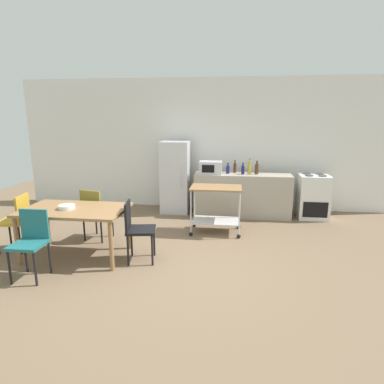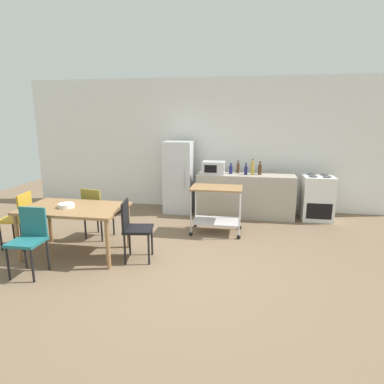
# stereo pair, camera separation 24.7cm
# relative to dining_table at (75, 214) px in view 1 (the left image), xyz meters

# --- Properties ---
(ground_plane) EXTENTS (12.00, 12.00, 0.00)m
(ground_plane) POSITION_rel_dining_table_xyz_m (1.59, -0.13, -0.67)
(ground_plane) COLOR brown
(back_wall) EXTENTS (8.40, 0.12, 2.90)m
(back_wall) POSITION_rel_dining_table_xyz_m (1.59, 3.07, 0.78)
(back_wall) COLOR white
(back_wall) RESTS_ON ground_plane
(kitchen_counter) EXTENTS (2.00, 0.64, 0.90)m
(kitchen_counter) POSITION_rel_dining_table_xyz_m (2.49, 2.47, -0.22)
(kitchen_counter) COLOR #A89E8E
(kitchen_counter) RESTS_ON ground_plane
(dining_table) EXTENTS (1.50, 0.90, 0.75)m
(dining_table) POSITION_rel_dining_table_xyz_m (0.00, 0.00, 0.00)
(dining_table) COLOR olive
(dining_table) RESTS_ON ground_plane
(chair_black) EXTENTS (0.46, 0.46, 0.89)m
(chair_black) POSITION_rel_dining_table_xyz_m (0.94, -0.03, -0.15)
(chair_black) COLOR black
(chair_black) RESTS_ON ground_plane
(chair_olive) EXTENTS (0.47, 0.47, 0.89)m
(chair_olive) POSITION_rel_dining_table_xyz_m (0.01, 0.68, -0.15)
(chair_olive) COLOR olive
(chair_olive) RESTS_ON ground_plane
(chair_teal) EXTENTS (0.41, 0.41, 0.89)m
(chair_teal) POSITION_rel_dining_table_xyz_m (-0.27, -0.68, -0.15)
(chair_teal) COLOR #1E666B
(chair_teal) RESTS_ON ground_plane
(chair_mustard) EXTENTS (0.45, 0.45, 0.89)m
(chair_mustard) POSITION_rel_dining_table_xyz_m (-1.03, 0.11, -0.15)
(chair_mustard) COLOR gold
(chair_mustard) RESTS_ON ground_plane
(stove_oven) EXTENTS (0.60, 0.61, 0.92)m
(stove_oven) POSITION_rel_dining_table_xyz_m (3.94, 2.49, -0.22)
(stove_oven) COLOR white
(stove_oven) RESTS_ON ground_plane
(refrigerator) EXTENTS (0.60, 0.63, 1.55)m
(refrigerator) POSITION_rel_dining_table_xyz_m (1.04, 2.57, 0.10)
(refrigerator) COLOR silver
(refrigerator) RESTS_ON ground_plane
(kitchen_cart) EXTENTS (0.91, 0.57, 0.85)m
(kitchen_cart) POSITION_rel_dining_table_xyz_m (2.00, 1.32, -0.10)
(kitchen_cart) COLOR olive
(kitchen_cart) RESTS_ON ground_plane
(microwave) EXTENTS (0.46, 0.35, 0.26)m
(microwave) POSITION_rel_dining_table_xyz_m (1.82, 2.38, 0.36)
(microwave) COLOR silver
(microwave) RESTS_ON kitchen_counter
(bottle_sesame_oil) EXTENTS (0.07, 0.07, 0.22)m
(bottle_sesame_oil) POSITION_rel_dining_table_xyz_m (2.18, 2.44, 0.32)
(bottle_sesame_oil) COLOR navy
(bottle_sesame_oil) RESTS_ON kitchen_counter
(bottle_olive_oil) EXTENTS (0.06, 0.06, 0.27)m
(bottle_olive_oil) POSITION_rel_dining_table_xyz_m (2.32, 2.57, 0.34)
(bottle_olive_oil) COLOR #4C2D19
(bottle_olive_oil) RESTS_ON kitchen_counter
(bottle_soda) EXTENTS (0.06, 0.06, 0.24)m
(bottle_soda) POSITION_rel_dining_table_xyz_m (2.49, 2.40, 0.32)
(bottle_soda) COLOR navy
(bottle_soda) RESTS_ON kitchen_counter
(bottle_vinegar) EXTENTS (0.06, 0.06, 0.32)m
(bottle_vinegar) POSITION_rel_dining_table_xyz_m (2.62, 2.42, 0.37)
(bottle_vinegar) COLOR gold
(bottle_vinegar) RESTS_ON kitchen_counter
(bottle_sparkling_water) EXTENTS (0.08, 0.08, 0.28)m
(bottle_sparkling_water) POSITION_rel_dining_table_xyz_m (2.77, 2.45, 0.34)
(bottle_sparkling_water) COLOR #4C2D19
(bottle_sparkling_water) RESTS_ON kitchen_counter
(fruit_bowl) EXTENTS (0.24, 0.24, 0.06)m
(fruit_bowl) POSITION_rel_dining_table_xyz_m (-0.10, -0.04, 0.11)
(fruit_bowl) COLOR white
(fruit_bowl) RESTS_ON dining_table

